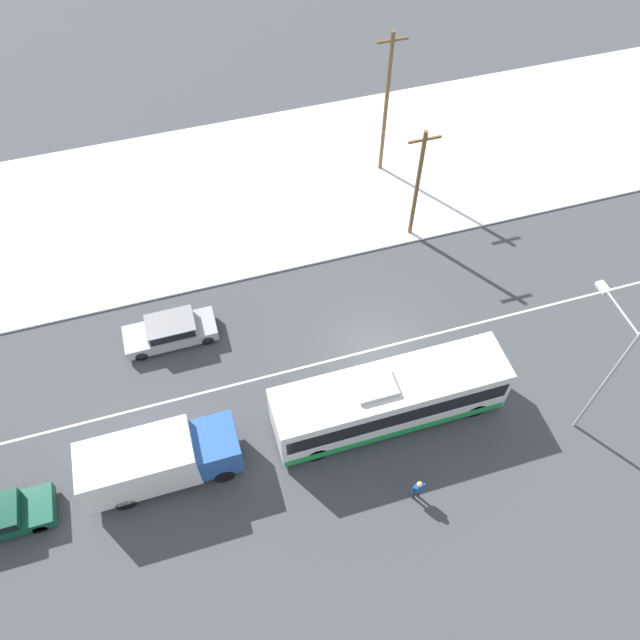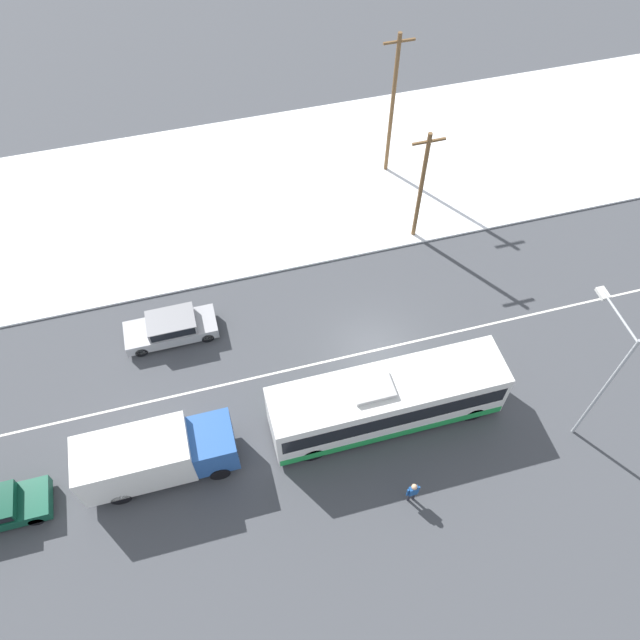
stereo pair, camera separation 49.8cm
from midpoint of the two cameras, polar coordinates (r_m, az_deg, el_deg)
ground_plane at (r=32.13m, az=5.40°, el=-2.80°), size 120.00×120.00×0.00m
snow_lot at (r=40.58m, az=-0.69°, el=12.83°), size 80.00×14.11×0.12m
lane_marking_center at (r=32.13m, az=5.40°, el=-2.80°), size 60.00×0.12×0.00m
city_bus at (r=28.86m, az=6.61°, el=-7.32°), size 10.80×2.57×3.30m
box_truck at (r=28.39m, az=-14.48°, el=-11.93°), size 6.73×2.30×2.81m
sedan_car at (r=32.72m, az=-13.03°, el=-0.60°), size 4.68×1.80×1.44m
pedestrian_at_stop at (r=27.88m, az=9.02°, el=-15.21°), size 0.58×0.26×1.61m
streetlamp at (r=28.43m, az=25.01°, el=-3.97°), size 0.36×2.87×7.62m
utility_pole_roadside at (r=34.89m, az=9.66°, el=11.98°), size 1.80×0.24×7.25m
utility_pole_snowlot at (r=38.57m, az=7.02°, el=18.89°), size 1.80×0.24×9.23m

